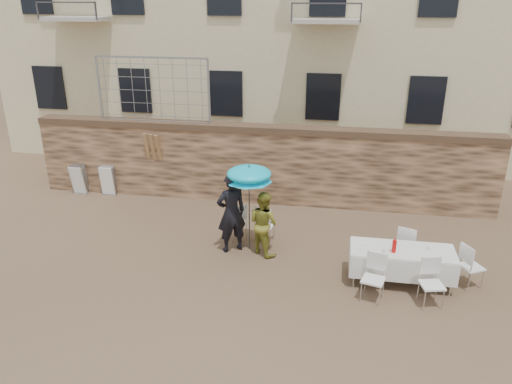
% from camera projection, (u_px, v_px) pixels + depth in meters
% --- Properties ---
extents(ground, '(80.00, 80.00, 0.00)m').
position_uv_depth(ground, '(218.00, 296.00, 10.01)').
color(ground, brown).
rests_on(ground, ground).
extents(stone_wall, '(13.00, 0.50, 2.20)m').
position_uv_depth(stone_wall, '(259.00, 164.00, 14.16)').
color(stone_wall, brown).
rests_on(stone_wall, ground).
extents(chain_link_fence, '(3.20, 0.06, 1.80)m').
position_uv_depth(chain_link_fence, '(153.00, 91.00, 13.89)').
color(chain_link_fence, gray).
rests_on(chain_link_fence, stone_wall).
extents(man_suit, '(0.84, 0.77, 1.92)m').
position_uv_depth(man_suit, '(231.00, 213.00, 11.42)').
color(man_suit, black).
rests_on(man_suit, ground).
extents(woman_dress, '(0.93, 0.90, 1.52)m').
position_uv_depth(woman_dress, '(264.00, 223.00, 11.38)').
color(woman_dress, gold).
rests_on(woman_dress, ground).
extents(umbrella, '(1.05, 1.05, 1.95)m').
position_uv_depth(umbrella, '(249.00, 177.00, 11.12)').
color(umbrella, '#3F3F44').
rests_on(umbrella, ground).
extents(couple_chair_left, '(0.67, 0.67, 0.96)m').
position_uv_depth(couple_chair_left, '(237.00, 222.00, 12.10)').
color(couple_chair_left, white).
rests_on(couple_chair_left, ground).
extents(couple_chair_right, '(0.55, 0.55, 0.96)m').
position_uv_depth(couple_chair_right, '(265.00, 224.00, 11.99)').
color(couple_chair_right, white).
rests_on(couple_chair_right, ground).
extents(banquet_table, '(2.10, 0.85, 0.78)m').
position_uv_depth(banquet_table, '(403.00, 251.00, 10.21)').
color(banquet_table, white).
rests_on(banquet_table, ground).
extents(soda_bottle, '(0.09, 0.09, 0.26)m').
position_uv_depth(soda_bottle, '(394.00, 246.00, 10.04)').
color(soda_bottle, red).
rests_on(soda_bottle, banquet_table).
extents(table_chair_front_left, '(0.59, 0.59, 0.96)m').
position_uv_depth(table_chair_front_left, '(373.00, 279.00, 9.71)').
color(table_chair_front_left, white).
rests_on(table_chair_front_left, ground).
extents(table_chair_front_right, '(0.58, 0.58, 0.96)m').
position_uv_depth(table_chair_front_right, '(432.00, 284.00, 9.54)').
color(table_chair_front_right, white).
rests_on(table_chair_front_right, ground).
extents(table_chair_back, '(0.62, 0.62, 0.96)m').
position_uv_depth(table_chair_back, '(407.00, 245.00, 11.00)').
color(table_chair_back, white).
rests_on(table_chair_back, ground).
extents(table_chair_side, '(0.65, 0.65, 0.96)m').
position_uv_depth(table_chair_side, '(472.00, 266.00, 10.17)').
color(table_chair_side, white).
rests_on(table_chair_side, ground).
extents(chair_stack_left, '(0.46, 0.40, 0.92)m').
position_uv_depth(chair_stack_left, '(81.00, 177.00, 15.02)').
color(chair_stack_left, white).
rests_on(chair_stack_left, ground).
extents(chair_stack_right, '(0.46, 0.32, 0.92)m').
position_uv_depth(chair_stack_right, '(109.00, 179.00, 14.88)').
color(chair_stack_right, white).
rests_on(chair_stack_right, ground).
extents(wood_planks, '(0.70, 0.20, 2.00)m').
position_uv_depth(wood_planks, '(160.00, 164.00, 14.49)').
color(wood_planks, '#A37749').
rests_on(wood_planks, ground).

